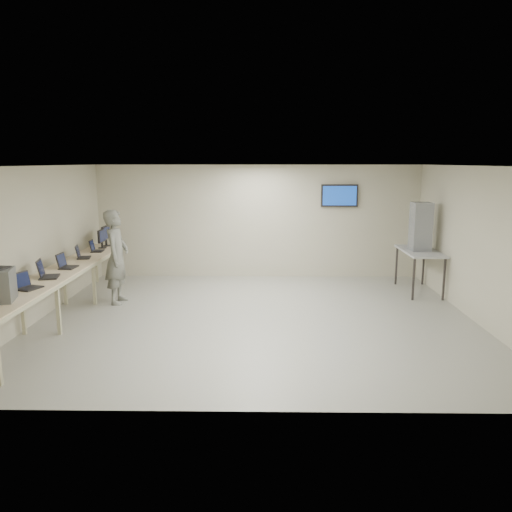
{
  "coord_description": "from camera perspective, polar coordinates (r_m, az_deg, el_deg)",
  "views": [
    {
      "loc": [
        0.14,
        -8.88,
        2.88
      ],
      "look_at": [
        0.0,
        0.2,
        1.15
      ],
      "focal_mm": 35.0,
      "sensor_mm": 36.0,
      "label": 1
    }
  ],
  "objects": [
    {
      "name": "workbench",
      "position": [
        9.85,
        -21.4,
        -2.01
      ],
      "size": [
        0.76,
        6.0,
        0.9
      ],
      "color": "beige",
      "rests_on": "ground"
    },
    {
      "name": "monitor_far",
      "position": [
        12.33,
        -16.79,
        2.44
      ],
      "size": [
        0.22,
        0.49,
        0.48
      ],
      "color": "black",
      "rests_on": "workbench"
    },
    {
      "name": "laptop_4",
      "position": [
        11.67,
        -17.91,
        0.82
      ],
      "size": [
        0.3,
        0.35,
        0.26
      ],
      "rotation": [
        0.0,
        0.0,
        0.08
      ],
      "color": "black",
      "rests_on": "workbench"
    },
    {
      "name": "laptop_1",
      "position": [
        9.34,
        -22.91,
        -1.81
      ],
      "size": [
        0.42,
        0.46,
        0.31
      ],
      "rotation": [
        0.0,
        0.0,
        0.24
      ],
      "color": "black",
      "rests_on": "workbench"
    },
    {
      "name": "monitor_near",
      "position": [
        12.05,
        -17.22,
        2.1
      ],
      "size": [
        0.2,
        0.44,
        0.44
      ],
      "color": "black",
      "rests_on": "workbench"
    },
    {
      "name": "side_table",
      "position": [
        11.6,
        18.23,
        0.27
      ],
      "size": [
        0.73,
        1.57,
        0.94
      ],
      "color": "#9FA0A0",
      "rests_on": "ground"
    },
    {
      "name": "laptop_3",
      "position": [
        10.95,
        -19.34,
        0.13
      ],
      "size": [
        0.35,
        0.39,
        0.27
      ],
      "rotation": [
        0.0,
        0.0,
        0.22
      ],
      "color": "black",
      "rests_on": "workbench"
    },
    {
      "name": "soldier",
      "position": [
        10.55,
        -15.62,
        -0.09
      ],
      "size": [
        0.47,
        0.71,
        1.92
      ],
      "primitive_type": "imported",
      "rotation": [
        0.0,
        0.0,
        1.56
      ],
      "color": "#5E6058",
      "rests_on": "ground"
    },
    {
      "name": "laptop_2",
      "position": [
        10.04,
        -20.95,
        -0.89
      ],
      "size": [
        0.31,
        0.37,
        0.28
      ],
      "rotation": [
        0.0,
        0.0,
        -0.04
      ],
      "color": "black",
      "rests_on": "workbench"
    },
    {
      "name": "laptop_0",
      "position": [
        8.64,
        -24.78,
        -2.98
      ],
      "size": [
        0.39,
        0.41,
        0.27
      ],
      "rotation": [
        0.0,
        0.0,
        -0.33
      ],
      "color": "black",
      "rests_on": "workbench"
    },
    {
      "name": "storage_bins",
      "position": [
        11.5,
        18.31,
        3.21
      ],
      "size": [
        0.4,
        0.45,
        1.06
      ],
      "color": "gray",
      "rests_on": "side_table"
    },
    {
      "name": "room",
      "position": [
        9.06,
        0.2,
        1.45
      ],
      "size": [
        8.01,
        7.01,
        2.81
      ],
      "color": "gray",
      "rests_on": "ground"
    }
  ]
}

